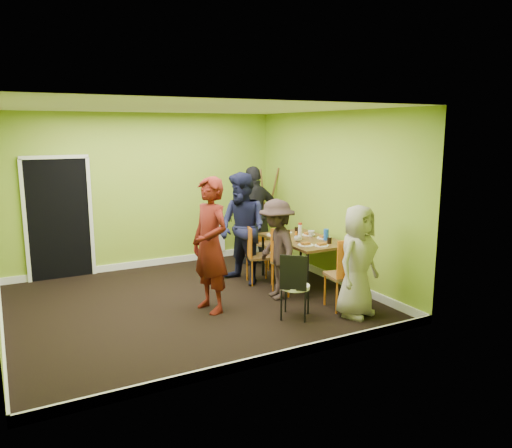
{
  "coord_description": "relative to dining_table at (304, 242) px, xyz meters",
  "views": [
    {
      "loc": [
        -2.43,
        -6.63,
        2.52
      ],
      "look_at": [
        1.09,
        0.0,
        1.08
      ],
      "focal_mm": 35.0,
      "sensor_mm": 36.0,
      "label": 1
    }
  ],
  "objects": [
    {
      "name": "chair_back_end",
      "position": [
        -0.13,
        1.28,
        0.01
      ],
      "size": [
        0.55,
        0.59,
        0.99
      ],
      "rotation": [
        0.0,
        0.0,
        3.55
      ],
      "color": "orange",
      "rests_on": "ground"
    },
    {
      "name": "cup_b",
      "position": [
        0.19,
        0.08,
        0.11
      ],
      "size": [
        0.11,
        0.11,
        0.1
      ],
      "primitive_type": "imported",
      "color": "white",
      "rests_on": "dining_table"
    },
    {
      "name": "chair_front_end",
      "position": [
        -0.18,
        -1.33,
        -0.11
      ],
      "size": [
        0.49,
        0.49,
        1.04
      ],
      "rotation": [
        0.0,
        0.0,
        -0.16
      ],
      "color": "orange",
      "rests_on": "ground"
    },
    {
      "name": "glass_mid",
      "position": [
        -0.13,
        0.28,
        0.11
      ],
      "size": [
        0.07,
        0.07,
        0.11
      ],
      "primitive_type": "cylinder",
      "color": "black",
      "rests_on": "dining_table"
    },
    {
      "name": "plate_wall_front",
      "position": [
        0.31,
        -0.13,
        0.06
      ],
      "size": [
        0.24,
        0.24,
        0.01
      ],
      "primitive_type": "cylinder",
      "color": "white",
      "rests_on": "dining_table"
    },
    {
      "name": "chair_left_near",
      "position": [
        -0.55,
        -0.31,
        -0.13
      ],
      "size": [
        0.5,
        0.49,
        1.01
      ],
      "rotation": [
        0.0,
        0.0,
        -1.37
      ],
      "color": "orange",
      "rests_on": "ground"
    },
    {
      "name": "plate_near_left",
      "position": [
        -0.3,
        0.47,
        0.06
      ],
      "size": [
        0.26,
        0.26,
        0.01
      ],
      "primitive_type": "cylinder",
      "color": "white",
      "rests_on": "dining_table"
    },
    {
      "name": "plate_far_back",
      "position": [
        -0.03,
        0.53,
        0.06
      ],
      "size": [
        0.23,
        0.23,
        0.01
      ],
      "primitive_type": "cylinder",
      "color": "white",
      "rests_on": "dining_table"
    },
    {
      "name": "easel",
      "position": [
        0.16,
        1.78,
        0.19
      ],
      "size": [
        0.71,
        0.67,
        1.78
      ],
      "color": "brown",
      "rests_on": "ground"
    },
    {
      "name": "plate_near_right",
      "position": [
        -0.25,
        -0.42,
        0.06
      ],
      "size": [
        0.25,
        0.25,
        0.01
      ],
      "primitive_type": "cylinder",
      "color": "white",
      "rests_on": "dining_table"
    },
    {
      "name": "person_left_far",
      "position": [
        -0.89,
        0.47,
        0.22
      ],
      "size": [
        0.93,
        1.06,
        1.83
      ],
      "primitive_type": "imported",
      "rotation": [
        0.0,
        0.0,
        -1.26
      ],
      "color": "#141632",
      "rests_on": "ground"
    },
    {
      "name": "ground",
      "position": [
        -2.0,
        -0.03,
        -0.7
      ],
      "size": [
        5.0,
        5.0,
        0.0
      ],
      "primitive_type": "plane",
      "color": "black",
      "rests_on": "ground"
    },
    {
      "name": "thermos",
      "position": [
        -0.09,
        -0.02,
        0.18
      ],
      "size": [
        0.07,
        0.07,
        0.24
      ],
      "primitive_type": "cylinder",
      "color": "white",
      "rests_on": "dining_table"
    },
    {
      "name": "person_back_end",
      "position": [
        -0.15,
        1.47,
        0.23
      ],
      "size": [
        1.08,
        0.46,
        1.84
      ],
      "primitive_type": "imported",
      "rotation": [
        0.0,
        0.0,
        3.15
      ],
      "color": "black",
      "rests_on": "ground"
    },
    {
      "name": "person_left_near",
      "position": [
        -0.77,
        -0.43,
        0.06
      ],
      "size": [
        0.69,
        1.04,
        1.5
      ],
      "primitive_type": "imported",
      "rotation": [
        0.0,
        0.0,
        -1.72
      ],
      "color": "black",
      "rests_on": "ground"
    },
    {
      "name": "person_standing",
      "position": [
        -1.85,
        -0.46,
        0.25
      ],
      "size": [
        0.59,
        0.77,
        1.88
      ],
      "primitive_type": "imported",
      "rotation": [
        0.0,
        0.0,
        -1.35
      ],
      "color": "#54140E",
      "rests_on": "ground"
    },
    {
      "name": "chair_left_far",
      "position": [
        -0.72,
        0.38,
        -0.16
      ],
      "size": [
        0.47,
        0.47,
        0.96
      ],
      "rotation": [
        0.0,
        0.0,
        -1.79
      ],
      "color": "orange",
      "rests_on": "ground"
    },
    {
      "name": "plate_far_front",
      "position": [
        -0.05,
        -0.56,
        0.06
      ],
      "size": [
        0.22,
        0.22,
        0.01
      ],
      "primitive_type": "cylinder",
      "color": "white",
      "rests_on": "dining_table"
    },
    {
      "name": "dining_table",
      "position": [
        0.0,
        0.0,
        0.0
      ],
      "size": [
        0.9,
        1.5,
        0.75
      ],
      "color": "black",
      "rests_on": "ground"
    },
    {
      "name": "person_front_end",
      "position": [
        -0.17,
        -1.57,
        0.07
      ],
      "size": [
        0.87,
        0.7,
        1.53
      ],
      "primitive_type": "imported",
      "rotation": [
        0.0,
        0.0,
        0.33
      ],
      "color": "gray",
      "rests_on": "ground"
    },
    {
      "name": "room_walls",
      "position": [
        -2.02,
        0.01,
        0.29
      ],
      "size": [
        5.04,
        4.54,
        2.82
      ],
      "color": "#8DA72A",
      "rests_on": "ground"
    },
    {
      "name": "chair_bentwood",
      "position": [
        -0.99,
        -1.29,
        -0.19
      ],
      "size": [
        0.5,
        0.5,
        0.91
      ],
      "rotation": [
        0.0,
        0.0,
        -0.72
      ],
      "color": "black",
      "rests_on": "ground"
    },
    {
      "name": "orange_bottle",
      "position": [
        -0.0,
        0.24,
        0.09
      ],
      "size": [
        0.04,
        0.04,
        0.07
      ],
      "primitive_type": "cylinder",
      "color": "orange",
      "rests_on": "dining_table"
    },
    {
      "name": "cup_a",
      "position": [
        -0.21,
        -0.12,
        0.1
      ],
      "size": [
        0.11,
        0.11,
        0.09
      ],
      "primitive_type": "imported",
      "color": "white",
      "rests_on": "dining_table"
    },
    {
      "name": "blue_bottle",
      "position": [
        0.26,
        -0.25,
        0.15
      ],
      "size": [
        0.08,
        0.08,
        0.18
      ],
      "primitive_type": "cylinder",
      "color": "blue",
      "rests_on": "dining_table"
    },
    {
      "name": "plate_wall_back",
      "position": [
        0.22,
        0.2,
        0.06
      ],
      "size": [
        0.22,
        0.22,
        0.01
      ],
      "primitive_type": "cylinder",
      "color": "white",
      "rests_on": "dining_table"
    },
    {
      "name": "glass_front",
      "position": [
        0.16,
        -0.48,
        0.1
      ],
      "size": [
        0.07,
        0.07,
        0.1
      ],
      "primitive_type": "cylinder",
      "color": "black",
      "rests_on": "dining_table"
    },
    {
      "name": "glass_back",
      "position": [
        0.13,
        0.44,
        0.11
      ],
      "size": [
        0.07,
        0.07,
        0.1
      ],
      "primitive_type": "cylinder",
      "color": "black",
      "rests_on": "dining_table"
    }
  ]
}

